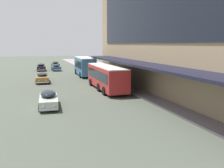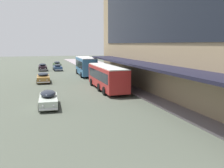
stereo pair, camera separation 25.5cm
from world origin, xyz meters
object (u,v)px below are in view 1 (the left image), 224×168
(sedan_trailing_mid, at_px, (55,64))
(sedan_second_mid, at_px, (42,78))
(sedan_second_near, at_px, (41,67))
(transit_bus_kerbside_front, at_px, (85,65))
(transit_bus_kerbside_rear, at_px, (106,76))
(sedan_trailing_near, at_px, (56,67))
(sedan_oncoming_rear, at_px, (48,99))

(sedan_trailing_mid, distance_m, sedan_second_mid, 24.73)
(sedan_trailing_mid, distance_m, sedan_second_near, 7.50)
(sedan_trailing_mid, height_order, sedan_second_mid, sedan_trailing_mid)
(transit_bus_kerbside_front, bearing_deg, transit_bus_kerbside_rear, -91.15)
(sedan_trailing_mid, height_order, sedan_trailing_near, sedan_trailing_mid)
(sedan_oncoming_rear, distance_m, sedan_trailing_near, 32.92)
(transit_bus_kerbside_front, distance_m, sedan_second_mid, 10.03)
(transit_bus_kerbside_front, distance_m, sedan_trailing_mid, 18.68)
(sedan_second_near, xyz_separation_m, sedan_second_mid, (-0.51, -17.84, -0.03))
(transit_bus_kerbside_front, xyz_separation_m, sedan_trailing_mid, (-3.66, 18.28, -1.17))
(sedan_second_mid, bearing_deg, sedan_trailing_mid, 80.20)
(sedan_trailing_near, bearing_deg, transit_bus_kerbside_front, -68.84)
(sedan_second_near, relative_size, sedan_trailing_near, 1.08)
(sedan_second_near, bearing_deg, transit_bus_kerbside_rear, -75.22)
(sedan_trailing_mid, bearing_deg, sedan_oncoming_rear, -96.14)
(sedan_trailing_near, height_order, sedan_second_mid, sedan_second_mid)
(sedan_second_near, bearing_deg, sedan_trailing_near, -16.16)
(sedan_oncoming_rear, relative_size, sedan_second_near, 1.04)
(sedan_second_mid, bearing_deg, sedan_oncoming_rear, -90.38)
(transit_bus_kerbside_rear, distance_m, sedan_second_near, 27.68)
(transit_bus_kerbside_rear, distance_m, sedan_trailing_near, 26.14)
(sedan_oncoming_rear, height_order, sedan_trailing_near, sedan_oncoming_rear)
(transit_bus_kerbside_front, height_order, sedan_trailing_mid, transit_bus_kerbside_front)
(transit_bus_kerbside_front, height_order, transit_bus_kerbside_rear, transit_bus_kerbside_front)
(transit_bus_kerbside_rear, distance_m, sedan_oncoming_rear, 10.35)
(sedan_trailing_mid, xyz_separation_m, sedan_oncoming_rear, (-4.32, -40.14, -0.02))
(transit_bus_kerbside_rear, bearing_deg, sedan_second_mid, 130.37)
(sedan_trailing_near, relative_size, sedan_second_mid, 0.88)
(sedan_trailing_mid, bearing_deg, transit_bus_kerbside_front, -78.67)
(transit_bus_kerbside_front, xyz_separation_m, transit_bus_kerbside_rear, (-0.30, -15.00, -0.18))
(sedan_second_mid, bearing_deg, transit_bus_kerbside_rear, -49.63)
(sedan_second_near, height_order, sedan_trailing_near, sedan_second_near)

